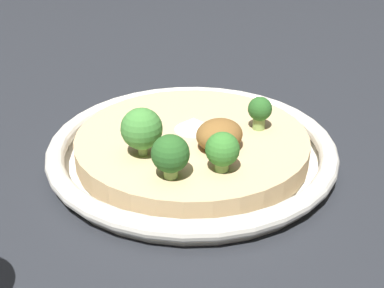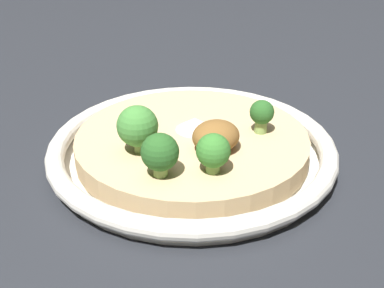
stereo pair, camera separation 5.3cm
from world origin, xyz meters
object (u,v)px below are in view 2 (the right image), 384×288
Objects in this scene: broccoli_front_right at (262,114)px; broccoli_left at (139,128)px; broccoli_front_left at (160,153)px; broccoli_front at (213,152)px; risotto_bowl at (192,147)px.

broccoli_left reaches higher than broccoli_front_right.
broccoli_left reaches higher than broccoli_front_left.
broccoli_front_left is at bearing 152.02° from broccoli_front.
broccoli_front reaches higher than risotto_bowl.
risotto_bowl is 7.37× the size of broccoli_front_left.
broccoli_front_right is (0.06, -0.04, 0.04)m from risotto_bowl.
broccoli_front_right is 0.95× the size of broccoli_front.
risotto_bowl is 6.31× the size of broccoli_left.
broccoli_front is 0.08m from broccoli_left.
broccoli_front is at bearing -159.42° from broccoli_front_right.
risotto_bowl is 0.10m from broccoli_front_left.
risotto_bowl is 8.43× the size of broccoli_front_right.
broccoli_left is at bearing 164.74° from broccoli_front_right.
broccoli_front is at bearing -61.88° from broccoli_left.
broccoli_front_right is at bearing 20.58° from broccoli_front.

